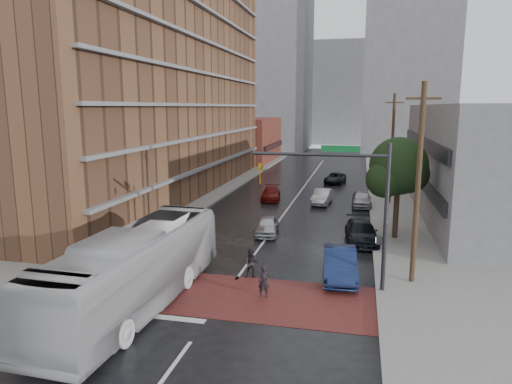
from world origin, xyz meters
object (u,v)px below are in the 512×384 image
Objects in this scene: pedestrian_a at (264,282)px; car_parked_mid at (361,232)px; transit_bus at (136,268)px; pedestrian_b at (252,263)px; car_travel_a at (267,226)px; car_travel_b at (322,197)px; car_travel_c at (271,194)px; car_parked_far at (362,199)px; car_parked_near at (340,264)px; suv_travel at (335,178)px.

pedestrian_a is 0.32× the size of car_parked_mid.
pedestrian_b is at bearing 48.70° from transit_bus.
car_travel_b is at bearing 69.29° from car_travel_a.
car_parked_far reaches higher than car_travel_c.
car_parked_far is at bearing 68.74° from pedestrian_b.
car_parked_near reaches higher than car_parked_mid.
suv_travel is at bearing 57.26° from car_travel_c.
car_travel_a is (-0.88, 8.28, -0.15)m from pedestrian_b.
pedestrian_b is at bearing -131.83° from car_parked_mid.
transit_bus is at bearing -113.90° from car_parked_far.
pedestrian_b reaches higher than car_travel_a.
car_parked_near is at bearing -59.77° from car_travel_a.
car_parked_mid is 11.24m from car_parked_far.
pedestrian_b is 19.91m from car_parked_far.
transit_bus is at bearing -110.64° from car_travel_a.
suv_travel is 0.92× the size of car_parked_mid.
pedestrian_a is at bearing -84.29° from suv_travel.
pedestrian_a is at bearing -85.28° from car_travel_a.
suv_travel is (5.48, 11.25, -0.00)m from car_travel_c.
suv_travel is (3.42, 23.22, -0.03)m from car_travel_a.
car_travel_b is 12.15m from car_parked_mid.
pedestrian_b reaches higher than car_parked_near.
pedestrian_b is at bearing -88.52° from car_travel_c.
transit_bus is 2.67× the size of car_parked_near.
pedestrian_a is at bearing -140.48° from car_parked_near.
car_parked_mid is at bearing 53.33° from transit_bus.
car_travel_b reaches higher than car_travel_c.
car_travel_b is (0.90, 21.73, -0.08)m from pedestrian_a.
car_travel_c is 8.60m from car_parked_far.
car_parked_mid reaches higher than suv_travel.
car_travel_b is 0.99× the size of car_parked_far.
pedestrian_b is at bearing 102.70° from pedestrian_a.
pedestrian_a is at bearing -68.01° from pedestrian_b.
pedestrian_b reaches higher than pedestrian_a.
transit_bus reaches higher than car_parked_near.
car_travel_a is 23.47m from suv_travel.
pedestrian_a is at bearing 24.68° from transit_bus.
transit_bus is 8.42× the size of pedestrian_a.
car_travel_c is at bearing 93.27° from pedestrian_b.
pedestrian_b is at bearing -86.52° from suv_travel.
pedestrian_a is at bearing -120.22° from car_parked_mid.
car_parked_mid is (9.77, 12.37, -1.08)m from transit_bus.
transit_bus is at bearing -134.78° from car_parked_mid.
car_parked_far reaches higher than car_travel_b.
car_parked_mid is at bearing -91.43° from car_parked_far.
pedestrian_b reaches higher than car_travel_c.
car_parked_near is (5.36, -7.28, 0.15)m from car_travel_a.
car_parked_mid is at bearing -9.75° from car_travel_a.
car_travel_b is at bearing 73.34° from pedestrian_a.
car_travel_c is at bearing 106.56° from car_parked_near.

